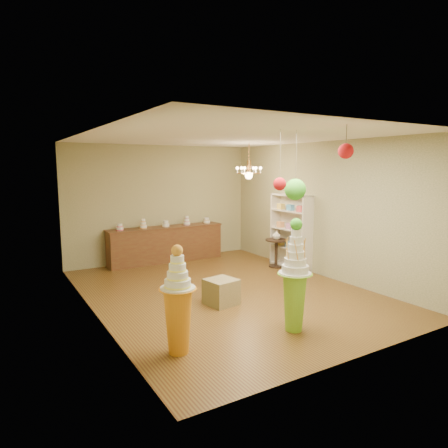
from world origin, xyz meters
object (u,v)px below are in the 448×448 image
sideboard (166,243)px  round_table (276,249)px  pedestal_green (295,287)px  pedestal_orange (178,311)px

sideboard → round_table: sideboard is taller
sideboard → pedestal_green: bearing=-91.0°
round_table → pedestal_orange: bearing=-143.3°
sideboard → round_table: size_ratio=4.40×
pedestal_green → pedestal_orange: bearing=172.8°
pedestal_orange → sideboard: (1.88, 4.89, -0.10)m
pedestal_orange → sideboard: size_ratio=0.48×
pedestal_green → sideboard: pedestal_green is taller
pedestal_green → pedestal_orange: (-1.79, 0.22, -0.10)m
pedestal_green → round_table: (2.19, 3.20, -0.23)m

